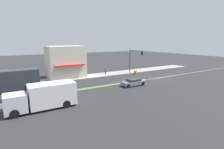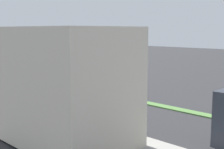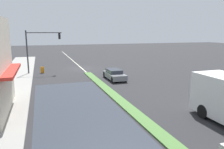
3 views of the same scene
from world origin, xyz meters
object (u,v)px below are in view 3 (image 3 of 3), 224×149
at_px(traffic_signal_main, 38,44).
at_px(suv_grey, 114,75).
at_px(pedestrian, 7,76).
at_px(warning_aframe_sign, 42,70).

xyz_separation_m(traffic_signal_main, suv_grey, (-8.32, 6.73, -3.31)).
xyz_separation_m(pedestrian, suv_grey, (-11.60, 1.12, -0.38)).
bearing_deg(suv_grey, traffic_signal_main, -38.97).
bearing_deg(traffic_signal_main, suv_grey, 141.03).
bearing_deg(pedestrian, traffic_signal_main, -120.24).
bearing_deg(pedestrian, warning_aframe_sign, -121.30).
bearing_deg(traffic_signal_main, pedestrian, 59.76).
relative_size(traffic_signal_main, warning_aframe_sign, 6.69).
bearing_deg(warning_aframe_sign, traffic_signal_main, 42.08).
distance_m(pedestrian, suv_grey, 11.66).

